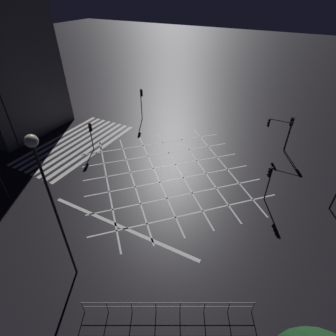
{
  "coord_description": "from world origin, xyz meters",
  "views": [
    {
      "loc": [
        18.56,
        9.83,
        15.58
      ],
      "look_at": [
        0.0,
        0.0,
        0.6
      ],
      "focal_mm": 28.0,
      "sensor_mm": 36.0,
      "label": 1
    }
  ],
  "objects_px": {
    "traffic_light_median_south": "(91,131)",
    "traffic_light_median_north": "(269,177)",
    "traffic_light_nw_main": "(290,127)",
    "street_lamp_west": "(46,183)",
    "traffic_light_nw_cross": "(277,128)",
    "street_lamp_east": "(6,111)",
    "traffic_light_sw_cross": "(141,98)"
  },
  "relations": [
    {
      "from": "traffic_light_median_south",
      "to": "traffic_light_median_north",
      "type": "bearing_deg",
      "value": 1.73
    },
    {
      "from": "traffic_light_median_north",
      "to": "traffic_light_median_south",
      "type": "bearing_deg",
      "value": 1.73
    },
    {
      "from": "traffic_light_nw_main",
      "to": "traffic_light_median_south",
      "type": "relative_size",
      "value": 1.21
    },
    {
      "from": "street_lamp_west",
      "to": "traffic_light_nw_cross",
      "type": "bearing_deg",
      "value": 159.06
    },
    {
      "from": "street_lamp_east",
      "to": "traffic_light_median_north",
      "type": "bearing_deg",
      "value": 101.04
    },
    {
      "from": "traffic_light_median_north",
      "to": "street_lamp_east",
      "type": "height_order",
      "value": "street_lamp_east"
    },
    {
      "from": "street_lamp_east",
      "to": "traffic_light_sw_cross",
      "type": "bearing_deg",
      "value": 152.98
    },
    {
      "from": "traffic_light_median_south",
      "to": "street_lamp_east",
      "type": "xyz_separation_m",
      "value": [
        4.37,
        -6.63,
        2.64
      ]
    },
    {
      "from": "traffic_light_median_north",
      "to": "street_lamp_west",
      "type": "relative_size",
      "value": 0.33
    },
    {
      "from": "traffic_light_sw_cross",
      "to": "street_lamp_west",
      "type": "bearing_deg",
      "value": -68.08
    },
    {
      "from": "traffic_light_sw_cross",
      "to": "traffic_light_median_north",
      "type": "xyz_separation_m",
      "value": [
        8.96,
        18.21,
        -0.56
      ]
    },
    {
      "from": "street_lamp_east",
      "to": "traffic_light_nw_main",
      "type": "bearing_deg",
      "value": 119.33
    },
    {
      "from": "traffic_light_nw_cross",
      "to": "traffic_light_median_north",
      "type": "bearing_deg",
      "value": 95.53
    },
    {
      "from": "traffic_light_nw_main",
      "to": "street_lamp_east",
      "type": "height_order",
      "value": "street_lamp_east"
    },
    {
      "from": "traffic_light_median_south",
      "to": "street_lamp_east",
      "type": "relative_size",
      "value": 0.44
    },
    {
      "from": "traffic_light_sw_cross",
      "to": "street_lamp_east",
      "type": "relative_size",
      "value": 0.56
    },
    {
      "from": "traffic_light_sw_cross",
      "to": "traffic_light_nw_cross",
      "type": "height_order",
      "value": "traffic_light_sw_cross"
    },
    {
      "from": "traffic_light_sw_cross",
      "to": "traffic_light_nw_cross",
      "type": "distance_m",
      "value": 17.34
    },
    {
      "from": "traffic_light_median_north",
      "to": "street_lamp_west",
      "type": "distance_m",
      "value": 16.86
    },
    {
      "from": "traffic_light_nw_cross",
      "to": "street_lamp_east",
      "type": "height_order",
      "value": "street_lamp_east"
    },
    {
      "from": "traffic_light_median_north",
      "to": "traffic_light_nw_cross",
      "type": "distance_m",
      "value": 9.07
    },
    {
      "from": "street_lamp_east",
      "to": "street_lamp_west",
      "type": "relative_size",
      "value": 0.74
    },
    {
      "from": "traffic_light_nw_cross",
      "to": "traffic_light_median_south",
      "type": "height_order",
      "value": "traffic_light_nw_cross"
    },
    {
      "from": "traffic_light_nw_main",
      "to": "street_lamp_west",
      "type": "height_order",
      "value": "street_lamp_west"
    },
    {
      "from": "traffic_light_median_north",
      "to": "traffic_light_nw_main",
      "type": "xyz_separation_m",
      "value": [
        -9.49,
        0.38,
        0.4
      ]
    },
    {
      "from": "traffic_light_sw_cross",
      "to": "traffic_light_median_south",
      "type": "xyz_separation_m",
      "value": [
        9.52,
        -0.46,
        -0.64
      ]
    },
    {
      "from": "traffic_light_median_south",
      "to": "traffic_light_sw_cross",
      "type": "bearing_deg",
      "value": 87.25
    },
    {
      "from": "street_lamp_east",
      "to": "traffic_light_median_south",
      "type": "bearing_deg",
      "value": 123.42
    },
    {
      "from": "traffic_light_nw_main",
      "to": "street_lamp_west",
      "type": "bearing_deg",
      "value": -23.29
    },
    {
      "from": "traffic_light_sw_cross",
      "to": "street_lamp_east",
      "type": "height_order",
      "value": "street_lamp_east"
    },
    {
      "from": "traffic_light_nw_cross",
      "to": "traffic_light_sw_cross",
      "type": "bearing_deg",
      "value": 0.24
    },
    {
      "from": "traffic_light_median_south",
      "to": "street_lamp_east",
      "type": "distance_m",
      "value": 8.37
    }
  ]
}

